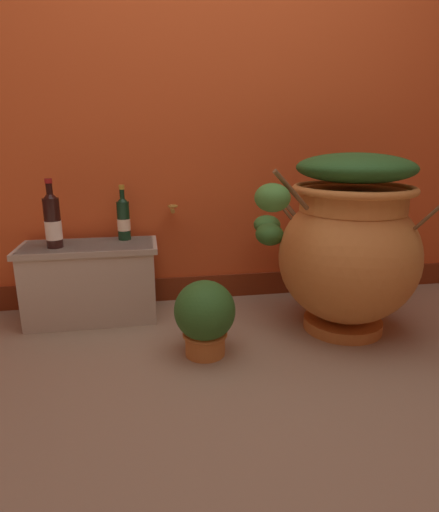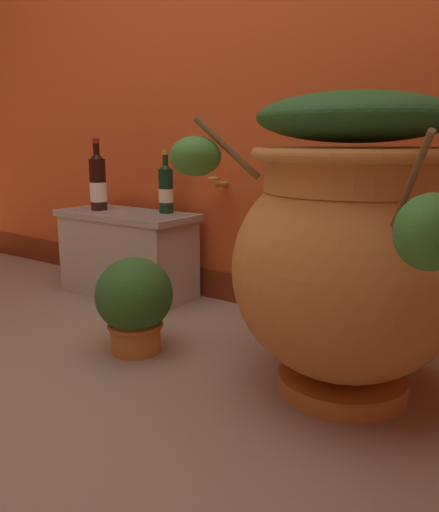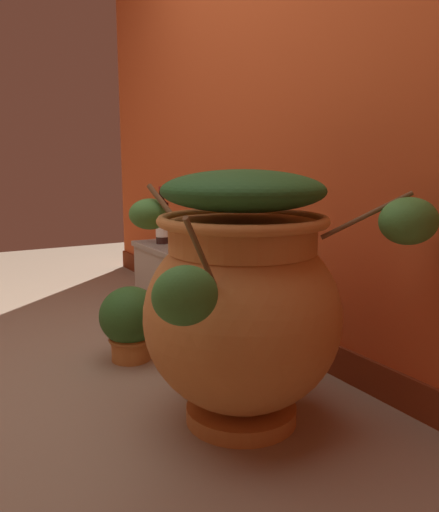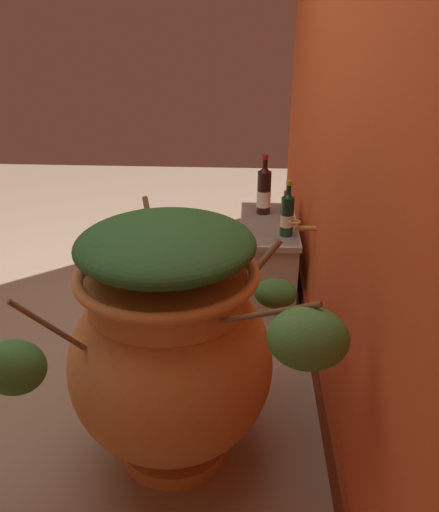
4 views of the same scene
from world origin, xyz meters
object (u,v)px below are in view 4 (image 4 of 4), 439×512
at_px(terracotta_urn, 172,343).
at_px(potted_shrub, 167,302).
at_px(wine_bottle_middle, 264,190).
at_px(wine_bottle_left, 287,213).

height_order(terracotta_urn, potted_shrub, terracotta_urn).
bearing_deg(wine_bottle_middle, wine_bottle_left, 18.72).
distance_m(wine_bottle_middle, potted_shrub, 0.92).
distance_m(terracotta_urn, wine_bottle_middle, 1.48).
height_order(terracotta_urn, wine_bottle_left, terracotta_urn).
xyz_separation_m(terracotta_urn, wine_bottle_middle, (-1.44, 0.33, 0.10)).
distance_m(terracotta_urn, wine_bottle_left, 1.18).
relative_size(wine_bottle_left, potted_shrub, 0.86).
height_order(wine_bottle_left, wine_bottle_middle, wine_bottle_middle).
bearing_deg(terracotta_urn, potted_shrub, -168.71).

